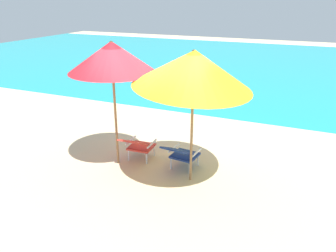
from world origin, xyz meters
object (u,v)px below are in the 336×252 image
(beach_umbrella_right, at_px, (193,69))
(lounge_chair_left, at_px, (138,145))
(lounge_chair_right, at_px, (181,153))
(beach_umbrella_left, at_px, (112,57))

(beach_umbrella_right, bearing_deg, lounge_chair_left, 167.88)
(lounge_chair_right, height_order, beach_umbrella_right, beach_umbrella_right)
(lounge_chair_left, height_order, beach_umbrella_left, beach_umbrella_left)
(lounge_chair_left, height_order, beach_umbrella_right, beach_umbrella_right)
(lounge_chair_left, distance_m, lounge_chair_right, 1.03)
(beach_umbrella_left, xyz_separation_m, beach_umbrella_right, (1.73, -0.07, -0.09))
(beach_umbrella_right, bearing_deg, beach_umbrella_left, 177.73)
(lounge_chair_left, xyz_separation_m, lounge_chair_right, (1.03, -0.02, 0.00))
(lounge_chair_right, xyz_separation_m, beach_umbrella_right, (0.31, -0.27, 1.84))
(beach_umbrella_left, distance_m, beach_umbrella_right, 1.73)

